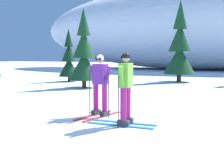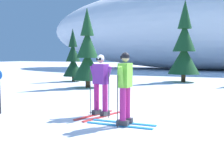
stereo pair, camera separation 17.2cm
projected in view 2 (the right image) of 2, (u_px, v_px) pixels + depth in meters
ground_plane at (123, 118)px, 7.46m from camera, size 120.00×120.00×0.00m
skier_lime_jacket at (125, 88)px, 6.63m from camera, size 1.70×0.77×1.76m
skier_purple_jacket at (100, 84)px, 7.67m from camera, size 0.78×1.63×1.71m
pine_tree_far_left at (73, 59)px, 18.06m from camera, size 1.33×1.33×3.45m
pine_tree_center_left at (87, 55)px, 14.45m from camera, size 1.61×1.61×4.17m
pine_tree_center at (184, 48)px, 17.59m from camera, size 2.01×2.01×5.20m
snow_ridge_background at (202, 27)px, 33.23m from camera, size 41.10×16.65×10.26m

